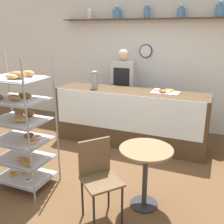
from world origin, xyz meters
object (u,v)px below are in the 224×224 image
at_px(cafe_chair, 98,172).
at_px(donut_tray_counter, 165,91).
at_px(cafe_table, 146,164).
at_px(person_worker, 123,87).
at_px(pastry_rack, 20,126).
at_px(coffee_carafe, 95,80).

xyz_separation_m(cafe_chair, donut_tray_counter, (0.25, 2.10, 0.46)).
bearing_deg(cafe_chair, cafe_table, -8.64).
distance_m(person_worker, cafe_table, 2.52).
bearing_deg(cafe_chair, pastry_rack, 121.63).
relative_size(pastry_rack, person_worker, 1.05).
height_order(pastry_rack, donut_tray_counter, pastry_rack).
relative_size(pastry_rack, coffee_carafe, 5.35).
height_order(pastry_rack, coffee_carafe, pastry_rack).
bearing_deg(cafe_table, pastry_rack, -173.15).
bearing_deg(pastry_rack, cafe_table, 6.85).
xyz_separation_m(pastry_rack, cafe_chair, (1.17, -0.18, -0.29)).
relative_size(pastry_rack, cafe_chair, 1.94).
relative_size(cafe_table, cafe_chair, 0.83).
bearing_deg(pastry_rack, person_worker, 78.78).
xyz_separation_m(cafe_chair, coffee_carafe, (-0.97, 1.91, 0.60)).
height_order(pastry_rack, person_worker, pastry_rack).
bearing_deg(person_worker, donut_tray_counter, -28.64).
height_order(person_worker, donut_tray_counter, person_worker).
relative_size(person_worker, cafe_table, 2.23).
xyz_separation_m(cafe_table, donut_tray_counter, (-0.17, 1.73, 0.46)).
relative_size(person_worker, coffee_carafe, 5.10).
bearing_deg(cafe_table, coffee_carafe, 132.12).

